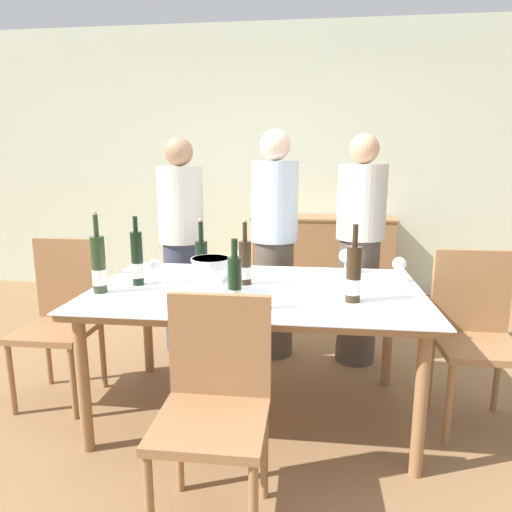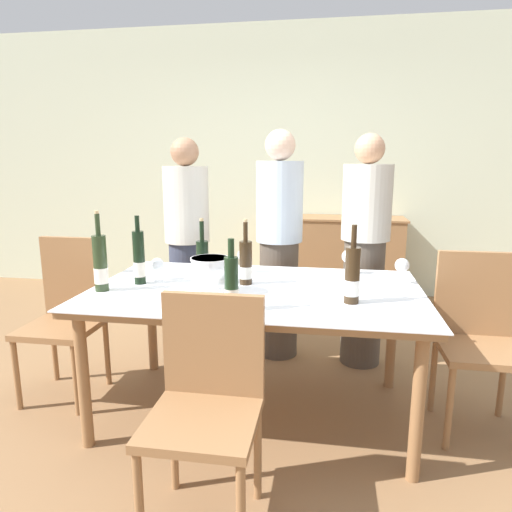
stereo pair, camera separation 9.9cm
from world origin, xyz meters
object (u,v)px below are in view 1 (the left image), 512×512
person_guest_right (359,252)px  wine_bottle_4 (353,276)px  wine_glass_0 (241,256)px  wine_glass_2 (221,267)px  chair_left_end (63,310)px  wine_bottle_0 (245,264)px  person_host (182,247)px  wine_bottle_5 (235,285)px  chair_near_front (215,395)px  ice_bucket (211,275)px  wine_glass_3 (399,265)px  wine_bottle_2 (202,263)px  wine_glass_1 (222,280)px  chair_right_end (475,326)px  wine_bottle_3 (99,266)px  wine_bottle_1 (137,260)px  person_guest_left (274,246)px  wine_glass_5 (346,256)px  wine_glass_4 (155,266)px  dining_table (256,299)px

person_guest_right → wine_bottle_4: bearing=-97.5°
wine_glass_0 → wine_glass_2: (-0.08, -0.26, -0.01)m
chair_left_end → wine_bottle_4: bearing=-9.1°
wine_bottle_0 → person_host: bearing=126.8°
wine_bottle_5 → wine_glass_2: size_ratio=2.47×
wine_bottle_0 → chair_near_front: bearing=-89.9°
ice_bucket → wine_glass_3: 1.07m
ice_bucket → wine_bottle_2: 0.22m
wine_glass_1 → chair_right_end: size_ratio=0.17×
wine_bottle_3 → wine_glass_0: bearing=37.4°
chair_right_end → chair_left_end: 2.37m
wine_bottle_1 → wine_glass_1: (0.53, -0.27, -0.03)m
person_host → wine_glass_0: bearing=-44.8°
chair_left_end → person_guest_left: (1.22, 0.75, 0.28)m
wine_glass_1 → wine_glass_5: bearing=47.1°
wine_bottle_3 → wine_glass_5: bearing=24.0°
wine_glass_2 → chair_right_end: chair_right_end is taller
wine_bottle_2 → chair_near_front: (0.25, -0.83, -0.34)m
chair_near_front → wine_bottle_5: bearing=87.2°
wine_glass_1 → chair_left_end: chair_left_end is taller
wine_bottle_1 → wine_glass_2: (0.45, 0.09, -0.05)m
wine_glass_4 → wine_glass_5: bearing=16.6°
wine_glass_4 → chair_near_front: (0.52, -0.85, -0.31)m
dining_table → wine_glass_4: wine_glass_4 is taller
wine_glass_4 → person_host: (-0.07, 0.78, -0.04)m
wine_bottle_0 → wine_glass_0: 0.27m
wine_glass_5 → wine_glass_3: bearing=-33.2°
wine_bottle_0 → wine_glass_3: (0.86, 0.14, -0.02)m
wine_bottle_1 → chair_near_front: 1.03m
wine_bottle_2 → wine_glass_4: wine_bottle_2 is taller
wine_glass_2 → chair_left_end: size_ratio=0.14×
ice_bucket → wine_bottle_3: 0.59m
wine_bottle_1 → wine_glass_5: 1.24m
wine_bottle_1 → wine_bottle_3: bearing=-130.8°
wine_bottle_0 → wine_glass_3: bearing=9.5°
wine_glass_1 → chair_right_end: 1.40m
wine_bottle_1 → person_guest_left: (0.70, 0.85, -0.06)m
wine_glass_2 → wine_glass_5: bearing=24.3°
wine_glass_3 → person_host: person_host is taller
ice_bucket → wine_glass_5: (0.72, 0.55, 0.00)m
wine_glass_3 → chair_right_end: 0.51m
ice_bucket → wine_glass_2: (0.01, 0.22, -0.01)m
wine_bottle_3 → chair_right_end: (1.99, 0.26, -0.34)m
wine_bottle_3 → person_host: person_host is taller
wine_bottle_4 → chair_left_end: size_ratio=0.40×
wine_glass_3 → person_guest_right: bearing=106.0°
dining_table → ice_bucket: ice_bucket is taller
dining_table → wine_bottle_4: 0.57m
dining_table → chair_near_front: bearing=-95.1°
wine_bottle_1 → wine_glass_3: size_ratio=2.62×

